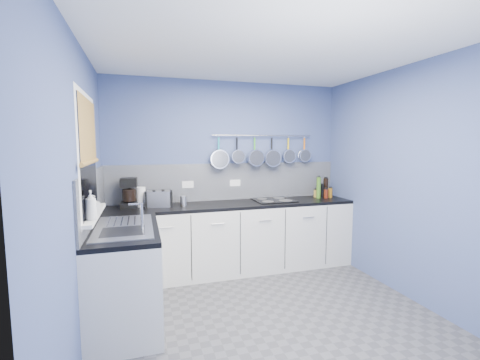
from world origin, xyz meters
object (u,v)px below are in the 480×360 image
coffee_maker (129,193)px  soap_bottle_a (91,205)px  soap_bottle_b (94,205)px  paper_towel (141,197)px  toaster (159,199)px  hob (274,200)px  canister (183,201)px

coffee_maker → soap_bottle_a: bearing=-97.6°
soap_bottle_a → soap_bottle_b: (0.00, 0.18, -0.03)m
soap_bottle_b → coffee_maker: coffee_maker is taller
soap_bottle_b → paper_towel: (0.38, 1.10, -0.12)m
soap_bottle_a → toaster: (0.59, 1.23, -0.17)m
paper_towel → toaster: paper_towel is taller
hob → soap_bottle_b: bearing=-153.6°
coffee_maker → toaster: size_ratio=1.19×
soap_bottle_b → hob: 2.36m
soap_bottle_b → canister: (0.89, 1.04, -0.18)m
soap_bottle_b → paper_towel: bearing=70.8°
paper_towel → toaster: 0.21m
hob → toaster: bearing=179.7°
soap_bottle_a → hob: bearing=30.2°
soap_bottle_a → canister: soap_bottle_a is taller
soap_bottle_b → canister: bearing=49.4°
toaster → canister: toaster is taller
soap_bottle_a → coffee_maker: bearing=79.1°
soap_bottle_a → canister: size_ratio=2.01×
soap_bottle_a → toaster: 1.38m
soap_bottle_b → coffee_maker: bearing=77.3°
soap_bottle_b → toaster: bearing=60.8°
soap_bottle_b → paper_towel: soap_bottle_b is taller
coffee_maker → hob: coffee_maker is taller
paper_towel → soap_bottle_a: bearing=-106.7°
soap_bottle_b → paper_towel: size_ratio=0.71×
canister → hob: 1.22m
paper_towel → canister: paper_towel is taller
paper_towel → coffee_maker: bearing=179.9°
soap_bottle_b → hob: size_ratio=0.33×
soap_bottle_b → soap_bottle_a: bearing=-90.0°
soap_bottle_b → paper_towel: 1.17m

